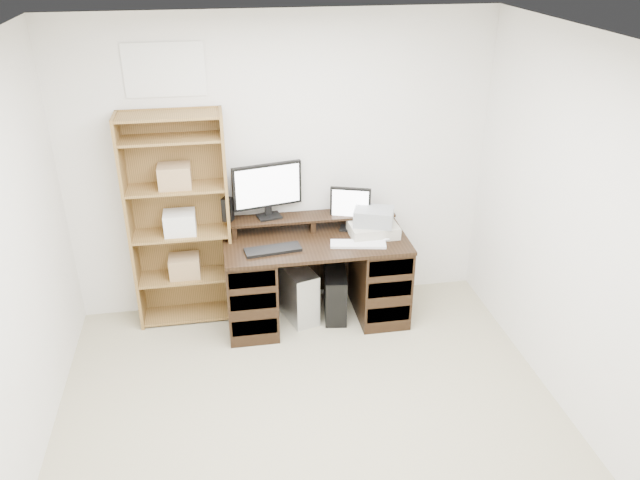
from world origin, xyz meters
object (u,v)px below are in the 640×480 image
object	(u,v)px
tower_black	(335,294)
bookshelf	(180,219)
monitor_wide	(267,188)
desk	(316,278)
monitor_small	(350,207)
printer	(373,229)
tower_silver	(297,292)

from	to	relation	value
tower_black	bookshelf	world-z (taller)	bookshelf
monitor_wide	tower_black	xyz separation A→B (m)	(0.53, -0.25, -0.92)
desk	monitor_small	distance (m)	0.66
tower_black	bookshelf	bearing A→B (deg)	178.40
monitor_small	bookshelf	xyz separation A→B (m)	(-1.40, 0.06, -0.03)
monitor_wide	printer	world-z (taller)	monitor_wide
monitor_wide	monitor_small	world-z (taller)	monitor_wide
printer	bookshelf	xyz separation A→B (m)	(-1.56, 0.21, 0.12)
desk	monitor_small	size ratio (longest dim) A/B	4.07
tower_black	printer	bearing A→B (deg)	9.01
desk	tower_black	xyz separation A→B (m)	(0.17, 0.00, -0.18)
desk	tower_silver	bearing A→B (deg)	163.91
monitor_small	printer	world-z (taller)	monitor_small
desk	monitor_wide	distance (m)	0.86
monitor_wide	tower_silver	distance (m)	0.94
monitor_small	tower_black	distance (m)	0.77
tower_silver	bookshelf	world-z (taller)	bookshelf
monitor_small	tower_black	world-z (taller)	monitor_small
tower_silver	bookshelf	size ratio (longest dim) A/B	0.26
tower_silver	tower_black	world-z (taller)	tower_silver
printer	bookshelf	world-z (taller)	bookshelf
tower_silver	bookshelf	bearing A→B (deg)	152.50
monitor_small	tower_black	xyz separation A→B (m)	(-0.15, -0.15, -0.74)
monitor_wide	printer	xyz separation A→B (m)	(0.84, -0.25, -0.33)
desk	printer	distance (m)	0.63
desk	tower_silver	world-z (taller)	desk
desk	monitor_wide	size ratio (longest dim) A/B	2.61
tower_silver	monitor_small	bearing A→B (deg)	-4.34
tower_black	tower_silver	bearing A→B (deg)	-179.73
monitor_small	monitor_wide	bearing A→B (deg)	-169.63
printer	tower_black	distance (m)	0.67
printer	monitor_wide	bearing A→B (deg)	161.67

